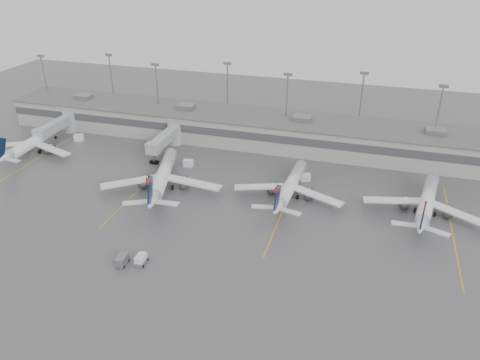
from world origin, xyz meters
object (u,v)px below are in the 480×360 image
(jet_mid_left, at_px, (163,176))
(baggage_tug, at_px, (141,260))
(jet_far_left, at_px, (33,142))
(jet_far_right, at_px, (427,201))
(jet_mid_right, at_px, (290,186))

(jet_mid_left, height_order, baggage_tug, jet_mid_left)
(jet_far_left, bearing_deg, jet_mid_left, -14.06)
(jet_far_left, xyz_separation_m, jet_mid_left, (43.84, -9.22, 0.27))
(jet_far_right, bearing_deg, jet_mid_right, -168.60)
(jet_far_left, relative_size, baggage_tug, 10.01)
(jet_mid_right, relative_size, baggage_tug, 9.72)
(baggage_tug, bearing_deg, jet_mid_left, 103.86)
(jet_far_left, bearing_deg, jet_mid_right, -5.77)
(jet_far_left, xyz_separation_m, baggage_tug, (52.37, -37.27, -2.26))
(jet_far_left, distance_m, baggage_tug, 64.32)
(jet_far_right, bearing_deg, baggage_tug, -137.44)
(jet_mid_right, xyz_separation_m, jet_far_right, (29.76, 1.25, 0.10))
(jet_mid_left, relative_size, jet_far_right, 1.07)
(jet_far_right, height_order, baggage_tug, jet_far_right)
(baggage_tug, bearing_deg, jet_far_left, 141.50)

